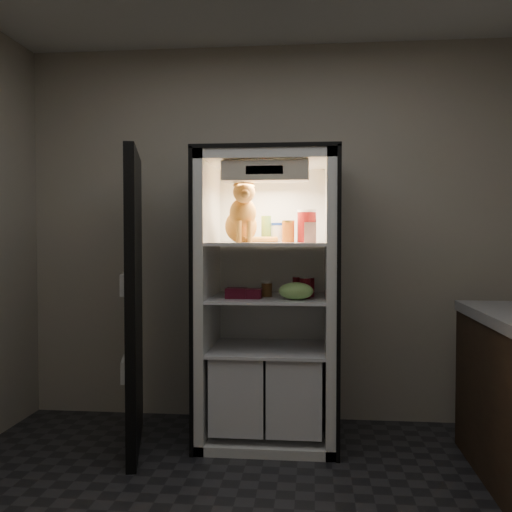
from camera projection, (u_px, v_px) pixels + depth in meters
The scene contains 16 objects.
room_shell at pixel (243, 165), 2.34m from camera, with size 3.60×3.60×3.60m.
refrigerator at pixel (269, 318), 3.74m from camera, with size 0.90×0.72×1.88m.
fridge_door at pixel (134, 302), 3.57m from camera, with size 0.28×0.86×1.85m.
tabby_cat at pixel (242, 218), 3.66m from camera, with size 0.37×0.41×0.42m.
parmesan_shaker at pixel (266, 229), 3.76m from camera, with size 0.07×0.07×0.17m.
mayo_tub at pixel (278, 232), 3.76m from camera, with size 0.09×0.09×0.13m.
salsa_jar at pixel (288, 231), 3.67m from camera, with size 0.08×0.08×0.14m.
pepper_jar at pixel (307, 226), 3.67m from camera, with size 0.12×0.12×0.21m.
cream_carton at pixel (310, 232), 3.52m from camera, with size 0.07×0.07×0.13m, color silver.
soda_can_a at pixel (298, 286), 3.76m from camera, with size 0.07×0.07×0.13m.
soda_can_b at pixel (309, 287), 3.65m from camera, with size 0.07×0.07×0.13m.
soda_can_c at pixel (305, 288), 3.57m from camera, with size 0.07×0.07×0.13m.
condiment_jar at pixel (267, 289), 3.68m from camera, with size 0.07×0.07×0.10m.
grape_bag at pixel (296, 291), 3.49m from camera, with size 0.21×0.16×0.11m, color #72AB4F.
berry_box_left at pixel (236, 293), 3.58m from camera, with size 0.13×0.13×0.06m, color #550E1F.
berry_box_right at pixel (252, 293), 3.58m from camera, with size 0.12×0.12×0.06m, color #550E1F.
Camera 1 is at (0.29, -2.33, 1.33)m, focal length 40.00 mm.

